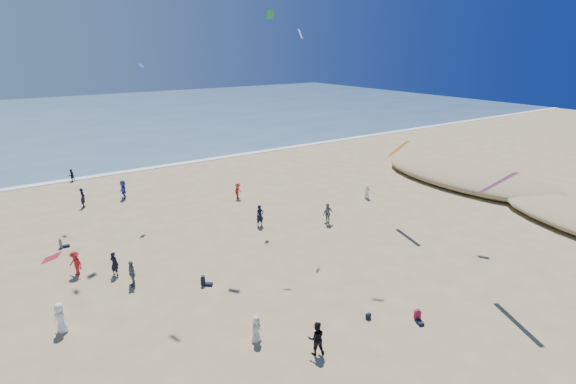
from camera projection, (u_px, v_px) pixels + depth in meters
ocean at (45, 121)px, 93.72m from camera, size 220.00×100.00×0.06m
surf_line at (102, 175)px, 54.54m from camera, size 220.00×1.20×0.08m
standing_flyers at (229, 241)px, 34.13m from camera, size 30.58×55.65×1.93m
seated_group at (286, 313)px, 25.73m from camera, size 16.10×29.57×0.84m
navy_bag at (368, 316)px, 25.87m from camera, size 0.28×0.18×0.34m
kites_aloft at (331, 61)px, 28.93m from camera, size 41.52×43.74×24.76m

